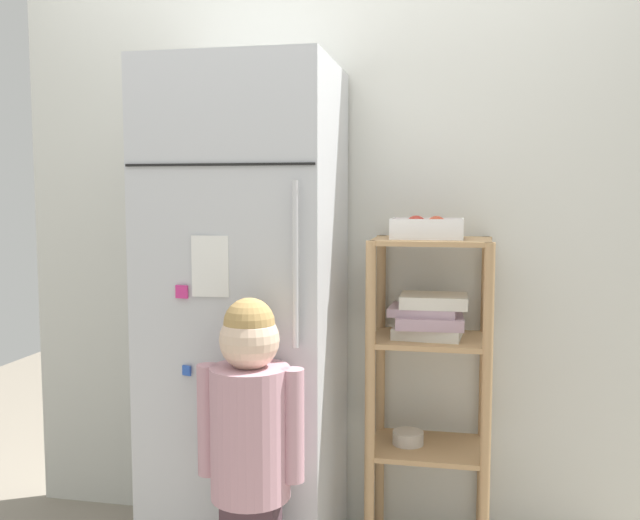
% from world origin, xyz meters
% --- Properties ---
extents(kitchen_wall_back, '(2.54, 0.03, 2.30)m').
position_xyz_m(kitchen_wall_back, '(0.00, 0.34, 1.15)').
color(kitchen_wall_back, silver).
rests_on(kitchen_wall_back, ground).
extents(refrigerator, '(0.64, 0.61, 1.80)m').
position_xyz_m(refrigerator, '(-0.23, 0.02, 0.90)').
color(refrigerator, silver).
rests_on(refrigerator, ground).
extents(child_standing, '(0.34, 0.25, 1.04)m').
position_xyz_m(child_standing, '(-0.09, -0.40, 0.63)').
color(child_standing, '#48323A').
rests_on(child_standing, ground).
extents(pantry_shelf_unit, '(0.43, 0.34, 1.19)m').
position_xyz_m(pantry_shelf_unit, '(0.42, 0.14, 0.77)').
color(pantry_shelf_unit, tan).
rests_on(pantry_shelf_unit, ground).
extents(fruit_bin, '(0.25, 0.16, 0.08)m').
position_xyz_m(fruit_bin, '(0.40, 0.13, 1.22)').
color(fruit_bin, white).
rests_on(fruit_bin, pantry_shelf_unit).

